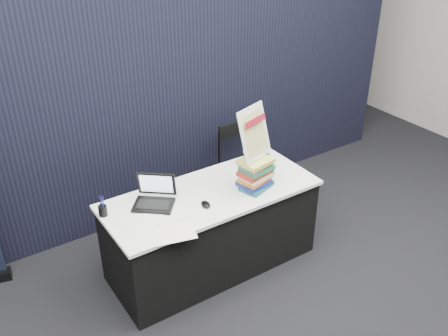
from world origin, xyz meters
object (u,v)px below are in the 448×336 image
Objects in this scene: stacking_chair at (244,163)px; display_table at (212,229)px; book_stack_short at (256,157)px; info_sign at (254,134)px; book_stack_tall at (255,173)px; laptop at (151,198)px.

display_table is at bearing -141.79° from stacking_chair.
info_sign reaches higher than book_stack_short.
info_sign is at bearing 90.00° from book_stack_tall.
book_stack_tall is 0.66× the size of info_sign.
book_stack_short is at bearing 42.82° from laptop.
display_table is 4.06× the size of info_sign.
book_stack_tall is (0.35, -0.14, 0.51)m from display_table.
display_table is 1.00m from stacking_chair.
laptop is 0.96m from info_sign.
info_sign is (0.35, -0.10, 0.86)m from display_table.
display_table is 4.36× the size of laptop.
display_table is at bearing 145.15° from info_sign.
info_sign is (0.83, -0.23, 0.43)m from laptop.
laptop is 1.90× the size of book_stack_short.
display_table is 0.63m from book_stack_tall.
book_stack_tall is 0.32× the size of stacking_chair.
display_table is 0.66m from laptop.
display_table is 2.01× the size of stacking_chair.
laptop reaches higher than stacking_chair.
info_sign is (-0.25, -0.29, 0.41)m from book_stack_short.
stacking_chair is (0.78, 0.62, 0.12)m from display_table.
book_stack_tall is 0.95m from stacking_chair.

